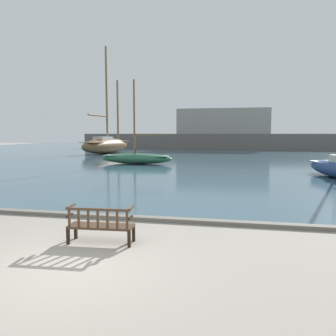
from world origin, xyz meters
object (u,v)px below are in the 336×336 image
at_px(sailboat_outer_port, 106,144).
at_px(sailboat_far_port, 136,158).
at_px(park_bench, 101,225).
at_px(channel_buoy, 135,161).

bearing_deg(sailboat_outer_port, sailboat_far_port, -58.84).
height_order(sailboat_far_port, sailboat_outer_port, sailboat_outer_port).
distance_m(park_bench, sailboat_far_port, 20.58).
relative_size(park_bench, channel_buoy, 1.25).
relative_size(park_bench, sailboat_outer_port, 0.12).
height_order(park_bench, sailboat_outer_port, sailboat_outer_port).
relative_size(sailboat_far_port, channel_buoy, 5.54).
xyz_separation_m(sailboat_far_port, channel_buoy, (0.00, -0.29, -0.23)).
bearing_deg(sailboat_far_port, sailboat_outer_port, 121.16).
bearing_deg(channel_buoy, sailboat_far_port, 90.62).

